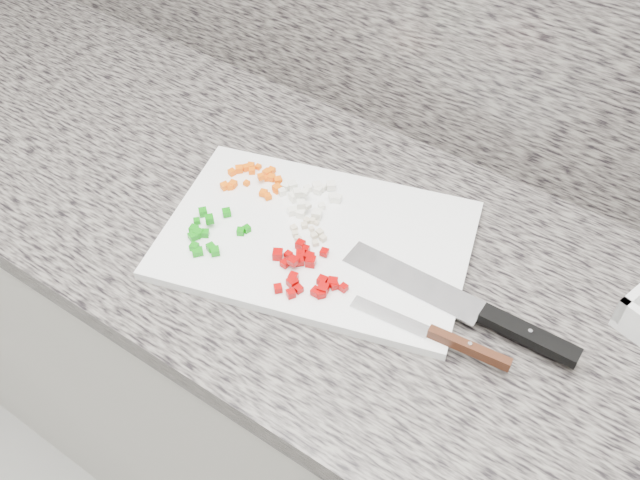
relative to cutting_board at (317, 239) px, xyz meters
The scene contains 10 objects.
cabinet 0.48m from the cutting_board, 19.96° to the left, with size 3.92×0.62×0.86m, color silver.
countertop 0.07m from the cutting_board, 19.96° to the left, with size 3.96×0.64×0.04m, color slate.
cutting_board is the anchor object (origin of this frame).
carrot_pile 0.16m from the cutting_board, 164.05° to the left, with size 0.10×0.09×0.02m.
onion_pile 0.08m from the cutting_board, 134.66° to the left, with size 0.10×0.10×0.02m.
green_pepper_pile 0.17m from the cutting_board, 145.29° to the right, with size 0.09×0.11×0.02m.
red_pepper_pile 0.08m from the cutting_board, 66.40° to the right, with size 0.13×0.11×0.02m.
garlic_pile 0.02m from the cutting_board, 166.70° to the right, with size 0.06×0.06×0.01m.
chef_knife 0.29m from the cutting_board, ahead, with size 0.35×0.05×0.02m.
paring_knife 0.27m from the cutting_board, 13.80° to the right, with size 0.23×0.04×0.02m.
Camera 1 is at (0.38, 0.79, 1.71)m, focal length 40.00 mm.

